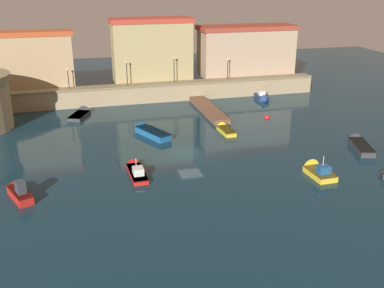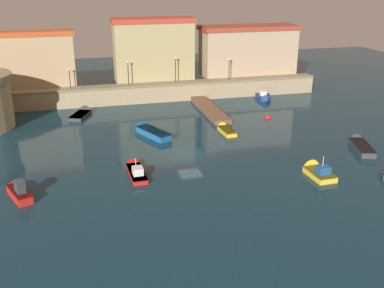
{
  "view_description": "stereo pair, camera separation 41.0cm",
  "coord_description": "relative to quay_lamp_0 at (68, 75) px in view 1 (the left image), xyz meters",
  "views": [
    {
      "loc": [
        -11.93,
        -45.24,
        18.6
      ],
      "look_at": [
        0.0,
        -0.73,
        1.32
      ],
      "focal_mm": 42.64,
      "sensor_mm": 36.0,
      "label": 1
    },
    {
      "loc": [
        -11.54,
        -45.35,
        18.6
      ],
      "look_at": [
        0.0,
        -0.73,
        1.32
      ],
      "focal_mm": 42.64,
      "sensor_mm": 36.0,
      "label": 2
    }
  ],
  "objects": [
    {
      "name": "moored_boat_4",
      "position": [
        5.8,
        -26.14,
        -4.49
      ],
      "size": [
        1.57,
        5.91,
        2.16
      ],
      "rotation": [
        0.0,
        0.0,
        1.6
      ],
      "color": "red",
      "rests_on": "ground"
    },
    {
      "name": "quay_lamp_0",
      "position": [
        0.0,
        0.0,
        0.0
      ],
      "size": [
        0.32,
        0.32,
        2.95
      ],
      "color": "black",
      "rests_on": "quay_wall"
    },
    {
      "name": "quay_lamp_2",
      "position": [
        15.79,
        0.0,
        0.54
      ],
      "size": [
        0.32,
        0.32,
        3.9
      ],
      "color": "black",
      "rests_on": "quay_wall"
    },
    {
      "name": "moored_boat_6",
      "position": [
        1.45,
        -4.6,
        -4.56
      ],
      "size": [
        3.72,
        5.65,
        1.72
      ],
      "rotation": [
        0.0,
        0.0,
        1.17
      ],
      "color": "#333338",
      "rests_on": "ground"
    },
    {
      "name": "moored_boat_2",
      "position": [
        18.42,
        -16.45,
        -4.52
      ],
      "size": [
        1.5,
        4.5,
        1.27
      ],
      "rotation": [
        0.0,
        0.0,
        1.61
      ],
      "color": "gold",
      "rests_on": "ground"
    },
    {
      "name": "mooring_buoy_0",
      "position": [
        25.94,
        -12.61,
        -4.81
      ],
      "size": [
        0.79,
        0.79,
        0.79
      ],
      "primitive_type": "sphere",
      "color": "red",
      "rests_on": "ground"
    },
    {
      "name": "moored_boat_0",
      "position": [
        22.99,
        -31.16,
        -4.41
      ],
      "size": [
        2.03,
        4.32,
        2.9
      ],
      "rotation": [
        0.0,
        0.0,
        1.6
      ],
      "color": "gold",
      "rests_on": "ground"
    },
    {
      "name": "ground_plane",
      "position": [
        12.41,
        -22.51,
        -4.81
      ],
      "size": [
        128.61,
        128.61,
        0.0
      ],
      "primitive_type": "plane",
      "color": "#112D3D"
    },
    {
      "name": "moored_boat_1",
      "position": [
        -4.99,
        -28.85,
        -4.26
      ],
      "size": [
        2.87,
        4.75,
        2.06
      ],
      "rotation": [
        0.0,
        0.0,
        1.95
      ],
      "color": "red",
      "rests_on": "ground"
    },
    {
      "name": "pier_dock",
      "position": [
        19.05,
        -7.56,
        -4.48
      ],
      "size": [
        2.25,
        12.98,
        0.7
      ],
      "color": "brown",
      "rests_on": "ground"
    },
    {
      "name": "quay_wall",
      "position": [
        12.41,
        0.0,
        -3.39
      ],
      "size": [
        52.73,
        2.45,
        2.81
      ],
      "color": "#9E8966",
      "rests_on": "ground"
    },
    {
      "name": "moored_boat_7",
      "position": [
        31.51,
        -25.61,
        -4.44
      ],
      "size": [
        3.36,
        6.54,
        1.51
      ],
      "rotation": [
        0.0,
        0.0,
        1.27
      ],
      "color": "#333338",
      "rests_on": "ground"
    },
    {
      "name": "quay_lamp_3",
      "position": [
        24.48,
        0.0,
        0.21
      ],
      "size": [
        0.32,
        0.32,
        3.31
      ],
      "color": "black",
      "rests_on": "quay_wall"
    },
    {
      "name": "old_town_backdrop",
      "position": [
        15.35,
        3.44,
        2.12
      ],
      "size": [
        50.42,
        5.79,
        9.69
      ],
      "color": "tan",
      "rests_on": "ground"
    },
    {
      "name": "moored_boat_3",
      "position": [
        8.98,
        -15.07,
        -4.4
      ],
      "size": [
        4.3,
        6.89,
        1.57
      ],
      "rotation": [
        0.0,
        0.0,
        2.0
      ],
      "color": "#195689",
      "rests_on": "ground"
    },
    {
      "name": "moored_boat_5",
      "position": [
        29.09,
        -3.76,
        -4.41
      ],
      "size": [
        2.09,
        4.31,
        1.77
      ],
      "rotation": [
        0.0,
        0.0,
        -1.69
      ],
      "color": "navy",
      "rests_on": "ground"
    },
    {
      "name": "quay_lamp_1",
      "position": [
        8.54,
        0.0,
        0.39
      ],
      "size": [
        0.32,
        0.32,
        3.62
      ],
      "color": "black",
      "rests_on": "quay_wall"
    }
  ]
}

